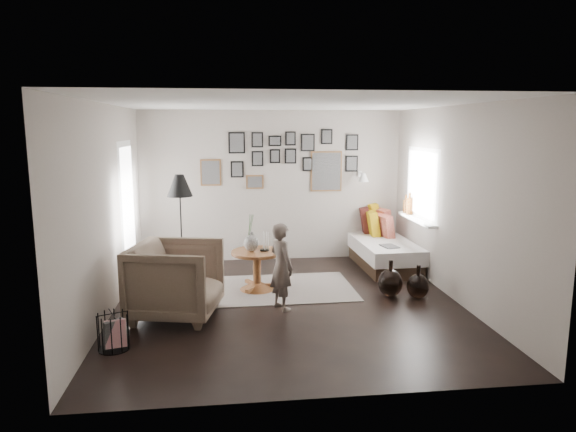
{
  "coord_description": "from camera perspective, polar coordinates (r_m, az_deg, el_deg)",
  "views": [
    {
      "loc": [
        -0.78,
        -6.43,
        2.31
      ],
      "look_at": [
        0.05,
        0.5,
        1.1
      ],
      "focal_mm": 32.0,
      "sensor_mm": 36.0,
      "label": 1
    }
  ],
  "objects": [
    {
      "name": "daybed",
      "position": [
        8.92,
        10.21,
        -3.31
      ],
      "size": [
        0.89,
        2.06,
        0.97
      ],
      "rotation": [
        0.0,
        0.0,
        0.02
      ],
      "color": "black",
      "rests_on": "ground"
    },
    {
      "name": "gallery_wall",
      "position": [
        8.9,
        0.07,
        6.18
      ],
      "size": [
        2.74,
        0.03,
        1.08
      ],
      "color": "brown",
      "rests_on": "wall_back"
    },
    {
      "name": "wall_left",
      "position": [
        6.67,
        -19.47,
        0.56
      ],
      "size": [
        0.0,
        4.8,
        4.8
      ],
      "primitive_type": "plane",
      "rotation": [
        1.57,
        0.0,
        1.57
      ],
      "color": "#A1978C",
      "rests_on": "ground"
    },
    {
      "name": "demijohn_large",
      "position": [
        7.26,
        11.29,
        -7.29
      ],
      "size": [
        0.34,
        0.34,
        0.51
      ],
      "color": "black",
      "rests_on": "ground"
    },
    {
      "name": "ceiling",
      "position": [
        6.49,
        0.09,
        12.39
      ],
      "size": [
        4.8,
        4.8,
        0.0
      ],
      "primitive_type": "plane",
      "rotation": [
        3.14,
        0.0,
        0.0
      ],
      "color": "white",
      "rests_on": "wall_back"
    },
    {
      "name": "child",
      "position": [
        6.56,
        -0.74,
        -5.62
      ],
      "size": [
        0.43,
        0.49,
        1.12
      ],
      "primitive_type": "imported",
      "rotation": [
        0.0,
        0.0,
        2.06
      ],
      "color": "#655750",
      "rests_on": "ground"
    },
    {
      "name": "demijohn_small",
      "position": [
        7.27,
        14.23,
        -7.55
      ],
      "size": [
        0.3,
        0.3,
        0.47
      ],
      "color": "black",
      "rests_on": "ground"
    },
    {
      "name": "vase",
      "position": [
        7.29,
        -4.13,
        -2.65
      ],
      "size": [
        0.21,
        0.21,
        0.52
      ],
      "color": "black",
      "rests_on": "pedestal_table"
    },
    {
      "name": "floor_lamp",
      "position": [
        7.78,
        -11.93,
        2.89
      ],
      "size": [
        0.38,
        0.38,
        1.62
      ],
      "rotation": [
        0.0,
        0.0,
        0.38
      ],
      "color": "black",
      "rests_on": "ground"
    },
    {
      "name": "door_left",
      "position": [
        7.87,
        -17.39,
        0.17
      ],
      "size": [
        0.0,
        2.14,
        2.14
      ],
      "color": "white",
      "rests_on": "wall_left"
    },
    {
      "name": "magazine_basket",
      "position": [
        5.82,
        -18.84,
        -12.07
      ],
      "size": [
        0.41,
        0.41,
        0.39
      ],
      "rotation": [
        0.0,
        0.0,
        0.41
      ],
      "color": "black",
      "rests_on": "ground"
    },
    {
      "name": "wall_front",
      "position": [
        4.23,
        4.03,
        -4.02
      ],
      "size": [
        4.5,
        0.0,
        4.5
      ],
      "primitive_type": "plane",
      "rotation": [
        -1.57,
        0.0,
        0.0
      ],
      "color": "#A1978C",
      "rests_on": "ground"
    },
    {
      "name": "armchair_cushion",
      "position": [
        6.5,
        -12.02,
        -6.74
      ],
      "size": [
        0.52,
        0.53,
        0.19
      ],
      "primitive_type": "cube",
      "rotation": [
        -0.21,
        0.0,
        -0.25
      ],
      "color": "silver",
      "rests_on": "armchair"
    },
    {
      "name": "armchair",
      "position": [
        6.46,
        -12.32,
        -6.98
      ],
      "size": [
        1.22,
        1.19,
        0.93
      ],
      "primitive_type": "imported",
      "rotation": [
        0.0,
        0.0,
        1.35
      ],
      "color": "brown",
      "rests_on": "ground"
    },
    {
      "name": "wall_sconce",
      "position": [
        8.92,
        8.37,
        4.28
      ],
      "size": [
        0.18,
        0.36,
        0.16
      ],
      "color": "white",
      "rests_on": "wall_back"
    },
    {
      "name": "ground",
      "position": [
        6.88,
        0.08,
        -9.79
      ],
      "size": [
        4.8,
        4.8,
        0.0
      ],
      "primitive_type": "plane",
      "color": "black",
      "rests_on": "ground"
    },
    {
      "name": "wall_right",
      "position": [
        7.18,
        18.21,
        1.25
      ],
      "size": [
        0.0,
        4.8,
        4.8
      ],
      "primitive_type": "plane",
      "rotation": [
        1.57,
        0.0,
        -1.57
      ],
      "color": "#A1978C",
      "rests_on": "ground"
    },
    {
      "name": "window_right",
      "position": [
        8.43,
        13.79,
        0.14
      ],
      "size": [
        0.15,
        1.32,
        1.3
      ],
      "color": "white",
      "rests_on": "wall_right"
    },
    {
      "name": "candles",
      "position": [
        7.29,
        -2.63,
        -2.87
      ],
      "size": [
        0.13,
        0.13,
        0.27
      ],
      "color": "black",
      "rests_on": "pedestal_table"
    },
    {
      "name": "rug",
      "position": [
        7.51,
        -0.57,
        -8.04
      ],
      "size": [
        2.04,
        1.45,
        0.01
      ],
      "primitive_type": "cube",
      "rotation": [
        0.0,
        0.0,
        0.02
      ],
      "color": "beige",
      "rests_on": "ground"
    },
    {
      "name": "magazine_on_daybed",
      "position": [
        8.27,
        11.21,
        -3.31
      ],
      "size": [
        0.27,
        0.34,
        0.02
      ],
      "primitive_type": "cube",
      "rotation": [
        0.0,
        0.0,
        0.19
      ],
      "color": "black",
      "rests_on": "daybed"
    },
    {
      "name": "pedestal_table",
      "position": [
        7.39,
        -3.46,
        -6.23
      ],
      "size": [
        0.73,
        0.73,
        0.58
      ],
      "rotation": [
        0.0,
        0.0,
        -0.29
      ],
      "color": "brown",
      "rests_on": "ground"
    },
    {
      "name": "wall_back",
      "position": [
        8.92,
        -1.78,
        3.33
      ],
      "size": [
        4.5,
        0.0,
        4.5
      ],
      "primitive_type": "plane",
      "rotation": [
        1.57,
        0.0,
        0.0
      ],
      "color": "#A1978C",
      "rests_on": "ground"
    }
  ]
}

